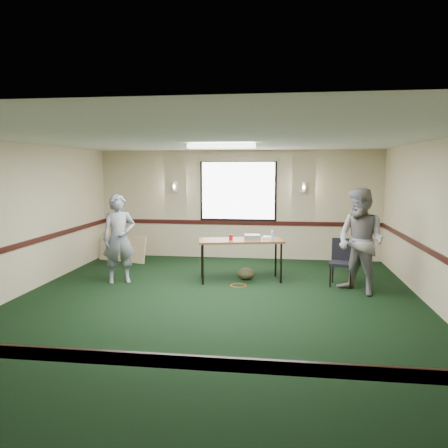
# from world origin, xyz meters

# --- Properties ---
(ground) EXTENTS (8.00, 8.00, 0.00)m
(ground) POSITION_xyz_m (0.00, 0.00, 0.00)
(ground) COLOR black
(ground) RESTS_ON ground
(room_shell) EXTENTS (8.00, 8.02, 8.00)m
(room_shell) POSITION_xyz_m (0.00, 2.12, 1.58)
(room_shell) COLOR #CAB892
(room_shell) RESTS_ON ground
(folding_table) EXTENTS (1.77, 1.00, 0.84)m
(folding_table) POSITION_xyz_m (0.28, 1.76, 0.77)
(folding_table) COLOR #523617
(folding_table) RESTS_ON ground
(projector) EXTENTS (0.35, 0.31, 0.10)m
(projector) POSITION_xyz_m (0.51, 1.75, 0.89)
(projector) COLOR gray
(projector) RESTS_ON folding_table
(game_console) EXTENTS (0.21, 0.17, 0.05)m
(game_console) POSITION_xyz_m (0.81, 1.94, 0.86)
(game_console) COLOR white
(game_console) RESTS_ON folding_table
(red_cup) EXTENTS (0.08, 0.08, 0.12)m
(red_cup) POSITION_xyz_m (0.09, 1.63, 0.89)
(red_cup) COLOR #A90B1B
(red_cup) RESTS_ON folding_table
(water_bottle) EXTENTS (0.06, 0.06, 0.19)m
(water_bottle) POSITION_xyz_m (0.90, 1.73, 0.93)
(water_bottle) COLOR #8ABBE3
(water_bottle) RESTS_ON folding_table
(duffel_bag) EXTENTS (0.35, 0.27, 0.25)m
(duffel_bag) POSITION_xyz_m (0.38, 1.84, 0.12)
(duffel_bag) COLOR #3E3F24
(duffel_bag) RESTS_ON ground
(cable_coil) EXTENTS (0.40, 0.40, 0.02)m
(cable_coil) POSITION_xyz_m (0.27, 1.33, 0.01)
(cable_coil) COLOR #C84719
(cable_coil) RESTS_ON ground
(folded_table) EXTENTS (1.30, 0.56, 0.66)m
(folded_table) POSITION_xyz_m (-2.73, 3.20, 0.33)
(folded_table) COLOR tan
(folded_table) RESTS_ON ground
(conference_chair) EXTENTS (0.53, 0.54, 0.89)m
(conference_chair) POSITION_xyz_m (2.26, 1.69, 0.52)
(conference_chair) COLOR black
(conference_chair) RESTS_ON ground
(person_left) EXTENTS (0.75, 0.66, 1.74)m
(person_left) POSITION_xyz_m (-2.08, 1.31, 0.87)
(person_left) COLOR #3D4986
(person_left) RESTS_ON ground
(person_right) EXTENTS (1.16, 1.17, 1.90)m
(person_right) POSITION_xyz_m (2.48, 1.11, 0.95)
(person_right) COLOR slate
(person_right) RESTS_ON ground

